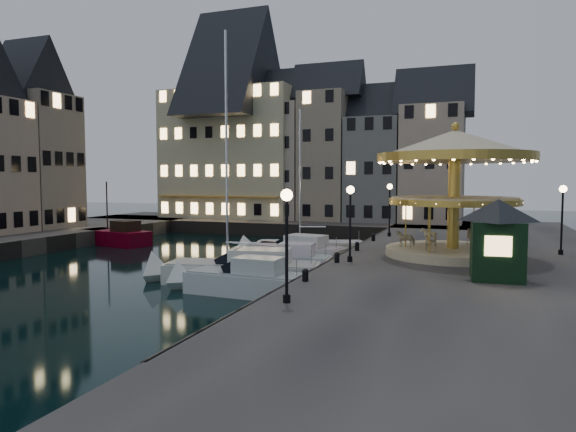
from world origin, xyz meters
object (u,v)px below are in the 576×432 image
at_px(streetlamp_a, 287,229).
at_px(motorboat_e, 291,252).
at_px(carousel, 455,168).
at_px(bollard_b, 337,257).
at_px(bollard_c, 357,246).
at_px(motorboat_f, 303,250).
at_px(streetlamp_b, 350,212).
at_px(motorboat_c, 236,271).
at_px(streetlamp_d, 562,210).
at_px(streetlamp_c, 390,202).
at_px(motorboat_d, 280,264).
at_px(bollard_a, 305,274).
at_px(red_fishing_boat, 116,237).
at_px(motorboat_b, 238,282).
at_px(bollard_d, 373,237).
at_px(ticket_kiosk, 498,225).

distance_m(streetlamp_a, motorboat_e, 17.93).
relative_size(motorboat_e, carousel, 0.91).
distance_m(bollard_b, bollard_c, 5.00).
distance_m(bollard_c, motorboat_f, 6.97).
height_order(streetlamp_b, carousel, carousel).
distance_m(bollard_b, motorboat_c, 5.78).
xyz_separation_m(streetlamp_d, motorboat_f, (-17.07, 2.06, -3.49)).
bearing_deg(carousel, streetlamp_c, 119.08).
height_order(bollard_b, motorboat_d, motorboat_d).
xyz_separation_m(streetlamp_c, carousel, (5.22, -9.39, 2.44)).
bearing_deg(streetlamp_a, streetlamp_b, 90.00).
height_order(bollard_b, motorboat_c, motorboat_c).
bearing_deg(bollard_a, motorboat_f, 108.95).
relative_size(streetlamp_a, red_fishing_boat, 0.56).
bearing_deg(red_fishing_boat, motorboat_f, -2.76).
height_order(bollard_b, red_fishing_boat, red_fishing_boat).
distance_m(streetlamp_a, bollard_a, 4.71).
bearing_deg(streetlamp_b, bollard_c, 97.59).
bearing_deg(carousel, red_fishing_boat, 168.61).
bearing_deg(bollard_a, motorboat_b, 155.92).
xyz_separation_m(motorboat_c, carousel, (11.42, 5.68, 5.77)).
bearing_deg(bollard_a, motorboat_e, 112.63).
relative_size(streetlamp_d, bollard_a, 7.32).
bearing_deg(motorboat_e, motorboat_c, -92.43).
height_order(bollard_a, motorboat_e, motorboat_e).
bearing_deg(motorboat_d, motorboat_c, -112.86).
relative_size(streetlamp_d, motorboat_f, 0.34).
distance_m(motorboat_d, motorboat_f, 7.38).
bearing_deg(motorboat_b, motorboat_e, 95.61).
bearing_deg(bollard_b, bollard_d, 90.00).
relative_size(bollard_d, carousel, 0.06).
distance_m(streetlamp_b, motorboat_e, 9.45).
xyz_separation_m(motorboat_c, ticket_kiosk, (13.58, -1.04, 3.07)).
relative_size(bollard_a, carousel, 0.06).
distance_m(streetlamp_a, red_fishing_boat, 31.06).
distance_m(streetlamp_c, motorboat_e, 9.66).
bearing_deg(streetlamp_d, motorboat_e, -178.67).
height_order(bollard_d, motorboat_c, motorboat_c).
bearing_deg(motorboat_f, motorboat_b, -85.79).
relative_size(bollard_b, motorboat_f, 0.05).
height_order(bollard_c, ticket_kiosk, ticket_kiosk).
xyz_separation_m(streetlamp_d, bollard_b, (-11.90, -7.50, -2.41)).
xyz_separation_m(streetlamp_b, ticket_kiosk, (7.38, -2.62, -0.26)).
bearing_deg(ticket_kiosk, motorboat_d, 160.35).
relative_size(bollard_b, motorboat_d, 0.09).
xyz_separation_m(streetlamp_a, motorboat_e, (-5.85, 16.60, -3.37)).
relative_size(streetlamp_d, bollard_d, 7.32).
bearing_deg(streetlamp_b, red_fishing_boat, 157.21).
height_order(streetlamp_a, streetlamp_c, same).
xyz_separation_m(streetlamp_a, ticket_kiosk, (7.38, 7.38, -0.26)).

